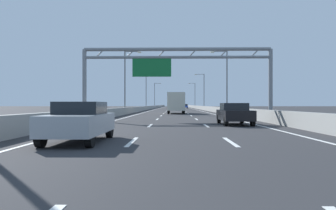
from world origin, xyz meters
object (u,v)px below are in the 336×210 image
object	(u,v)px
streetlamp_left_mid	(126,78)
streetlamp_left_far	(147,89)
streetlamp_right_mid	(225,78)
streetlamp_left_distant	(155,94)
streetlamp_right_far	(203,89)
silver_car	(80,121)
white_car	(175,106)
sign_gantry	(174,65)
box_truck	(176,102)
streetlamp_right_distant	(194,94)
blue_car	(185,106)
black_car	(234,113)

from	to	relation	value
streetlamp_left_mid	streetlamp_left_far	xyz separation A→B (m)	(0.00, 37.37, 0.00)
streetlamp_right_mid	streetlamp_left_distant	xyz separation A→B (m)	(-14.93, 74.75, 0.00)
streetlamp_right_far	silver_car	xyz separation A→B (m)	(-11.18, -74.61, -4.64)
streetlamp_right_far	streetlamp_left_distant	bearing A→B (deg)	111.78
white_car	silver_car	distance (m)	121.97
streetlamp_right_far	sign_gantry	bearing A→B (deg)	-97.62
streetlamp_right_far	box_truck	size ratio (longest dim) A/B	1.21
streetlamp_left_mid	streetlamp_left_distant	bearing A→B (deg)	90.00
streetlamp_right_distant	streetlamp_left_distant	bearing A→B (deg)	180.00
streetlamp_right_distant	white_car	xyz separation A→B (m)	(-7.39, 9.93, -4.64)
streetlamp_left_far	white_car	distance (m)	48.12
sign_gantry	blue_car	distance (m)	82.10
streetlamp_right_distant	white_car	distance (m)	13.21
blue_car	streetlamp_right_mid	bearing A→B (deg)	-86.33
streetlamp_left_mid	box_truck	distance (m)	8.40
streetlamp_left_distant	blue_car	bearing A→B (deg)	-50.70
streetlamp_left_mid	blue_car	xyz separation A→B (m)	(11.00, 61.31, -4.66)
streetlamp_right_far	box_truck	xyz separation A→B (m)	(-7.43, -38.07, -3.72)
streetlamp_right_distant	box_truck	world-z (taller)	streetlamp_right_distant
streetlamp_left_mid	streetlamp_right_distant	world-z (taller)	same
streetlamp_right_distant	streetlamp_left_far	bearing A→B (deg)	-111.78
white_car	silver_car	xyz separation A→B (m)	(-3.79, -121.91, -0.00)
sign_gantry	box_truck	size ratio (longest dim) A/B	2.12
streetlamp_right_mid	streetlamp_right_distant	bearing A→B (deg)	90.00
streetlamp_right_mid	black_car	world-z (taller)	streetlamp_right_mid
sign_gantry	streetlamp_right_far	bearing A→B (deg)	82.38
sign_gantry	streetlamp_right_mid	size ratio (longest dim) A/B	1.75
blue_car	black_car	bearing A→B (deg)	-89.81
streetlamp_right_distant	blue_car	world-z (taller)	streetlamp_right_distant
streetlamp_left_mid	black_car	distance (m)	29.60
streetlamp_left_distant	streetlamp_right_distant	size ratio (longest dim) A/B	1.00
streetlamp_left_mid	streetlamp_left_far	size ratio (longest dim) A/B	1.00
streetlamp_left_far	box_truck	distance (m)	38.98
white_car	box_truck	bearing A→B (deg)	-90.03
sign_gantry	streetlamp_right_mid	world-z (taller)	streetlamp_right_mid
streetlamp_right_mid	black_car	bearing A→B (deg)	-97.68
sign_gantry	white_car	xyz separation A→B (m)	(0.36, 105.27, -4.10)
silver_car	blue_car	size ratio (longest dim) A/B	1.00
streetlamp_right_distant	silver_car	xyz separation A→B (m)	(-11.18, -111.98, -4.64)
sign_gantry	streetlamp_right_far	world-z (taller)	streetlamp_right_far
streetlamp_left_far	silver_car	world-z (taller)	streetlamp_left_far
streetlamp_right_mid	box_truck	bearing A→B (deg)	-174.63
silver_car	box_truck	size ratio (longest dim) A/B	0.54
sign_gantry	blue_car	bearing A→B (deg)	87.33
black_car	streetlamp_left_distant	bearing A→B (deg)	96.34
streetlamp_left_mid	white_car	xyz separation A→B (m)	(7.54, 84.67, -4.64)
streetlamp_left_far	black_car	size ratio (longest dim) A/B	2.16
streetlamp_right_mid	box_truck	xyz separation A→B (m)	(-7.43, -0.70, -3.72)
streetlamp_left_far	streetlamp_right_distant	world-z (taller)	same
streetlamp_left_far	blue_car	distance (m)	26.75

